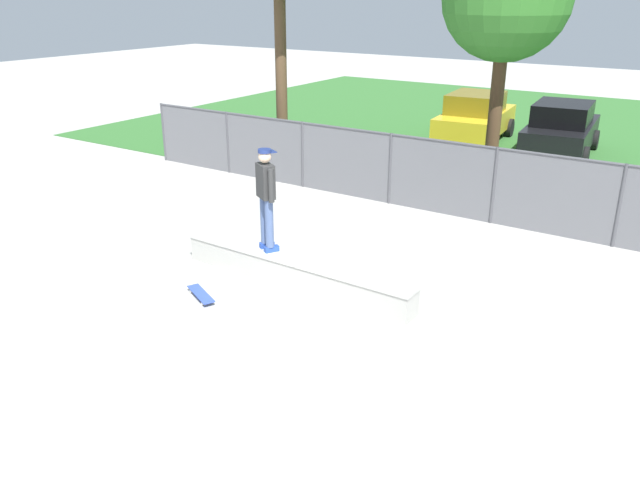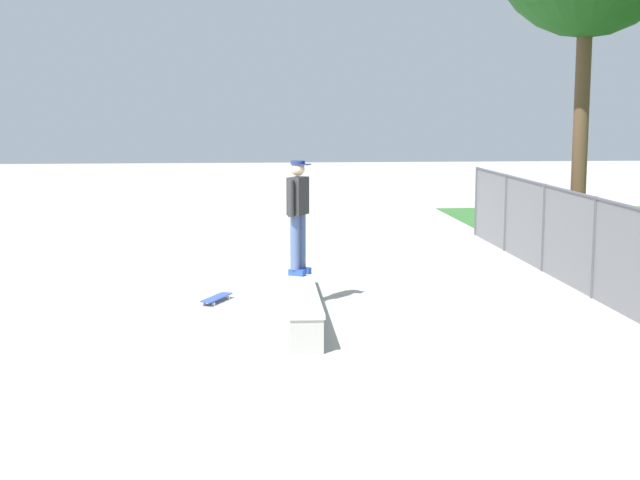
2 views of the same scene
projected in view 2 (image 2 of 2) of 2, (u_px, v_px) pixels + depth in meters
name	position (u px, v px, depth m)	size (l,w,h in m)	color
ground_plane	(207.00, 324.00, 13.45)	(80.00, 80.00, 0.00)	#ADAAA3
concrete_ledge	(299.00, 298.00, 14.03)	(4.68, 0.57, 0.52)	#B7B5AD
skateboarder	(298.00, 211.00, 14.44)	(0.53, 0.41, 1.84)	#2647A5
skateboard	(217.00, 298.00, 14.95)	(0.81, 0.53, 0.09)	#334CB2
chainlink_fence	(627.00, 256.00, 13.87)	(17.99, 0.07, 1.73)	#4C4C51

